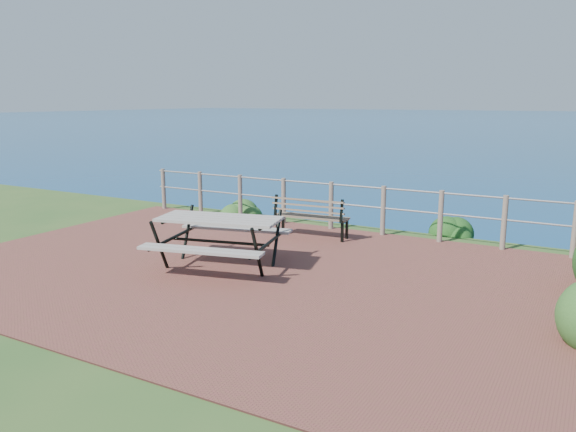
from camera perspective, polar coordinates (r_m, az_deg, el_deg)
ground at (r=9.12m, az=-4.57°, el=-5.55°), size 10.00×7.00×0.12m
safety_railing at (r=11.83m, az=4.41°, el=1.33°), size 9.40×0.10×1.00m
picnic_table at (r=9.15m, az=-6.96°, el=-2.12°), size 2.09×1.66×0.83m
park_bench at (r=11.09m, az=2.43°, el=0.57°), size 1.52×0.50×0.84m
shrub_lip_west at (r=13.40m, az=-5.13°, el=0.06°), size 0.78×0.78×0.53m
shrub_lip_east at (r=12.08m, az=16.58°, el=-1.69°), size 0.75×0.75×0.49m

